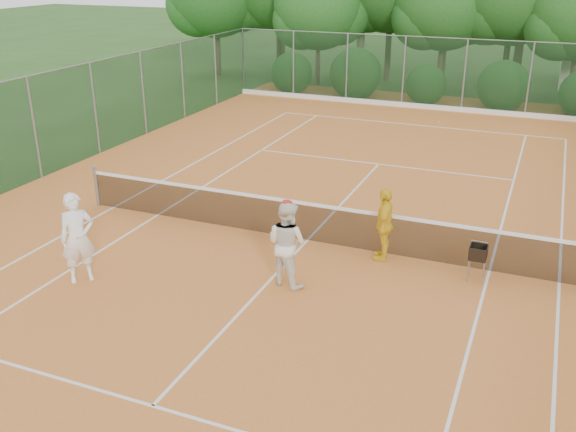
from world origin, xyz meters
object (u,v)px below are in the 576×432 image
object	(u,v)px
player_center_grp	(287,243)
player_yellow	(384,224)
ball_hopper	(478,253)
player_white	(78,238)

from	to	relation	value
player_center_grp	player_yellow	world-z (taller)	player_center_grp
player_center_grp	ball_hopper	distance (m)	3.88
player_white	player_yellow	xyz separation A→B (m)	(5.43, 3.33, -0.12)
player_white	player_yellow	distance (m)	6.37
player_center_grp	player_yellow	bearing A→B (deg)	51.18
player_yellow	ball_hopper	distance (m)	2.05
player_center_grp	player_yellow	xyz separation A→B (m)	(1.50, 1.87, -0.08)
player_yellow	ball_hopper	bearing A→B (deg)	75.47
ball_hopper	player_center_grp	bearing A→B (deg)	-132.97
player_white	ball_hopper	world-z (taller)	player_white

